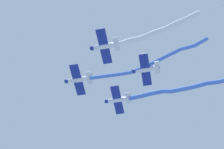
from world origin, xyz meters
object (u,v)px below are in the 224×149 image
airplane_slot (146,69)px  airplane_left_wing (104,46)px  airplane_right_wing (118,100)px  airplane_lead (78,80)px

airplane_slot → airplane_left_wing: bearing=43.8°
airplane_left_wing → airplane_right_wing: 13.92m
airplane_left_wing → airplane_slot: size_ratio=1.00×
airplane_lead → airplane_slot: 13.91m
airplane_slot → airplane_lead: bearing=-1.2°
airplane_left_wing → airplane_right_wing: airplane_right_wing is taller
airplane_left_wing → airplane_slot: (-8.74, -4.50, 0.20)m
airplane_lead → airplane_left_wing: size_ratio=1.00×
airplane_lead → airplane_right_wing: 9.84m
airplane_lead → airplane_slot: size_ratio=1.00×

